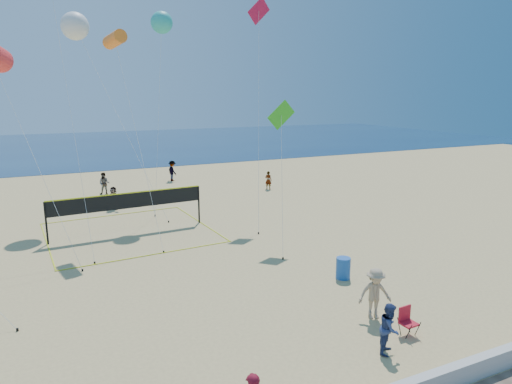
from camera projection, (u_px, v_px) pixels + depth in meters
name	position (u px, v px, depth m)	size (l,w,h in m)	color
ground	(252.00, 369.00, 13.00)	(120.00, 120.00, 0.00)	tan
ocean	(78.00, 146.00, 67.79)	(140.00, 50.00, 0.03)	#10264C
bystander_a	(390.00, 328.00, 13.68)	(0.77, 0.60, 1.58)	navy
bystander_b	(375.00, 293.00, 15.77)	(1.18, 0.68, 1.82)	tan
far_person_1	(114.00, 198.00, 30.69)	(1.45, 0.46, 1.56)	gray
far_person_2	(268.00, 180.00, 37.22)	(0.54, 0.36, 1.49)	gray
far_person_3	(104.00, 184.00, 35.24)	(0.83, 0.65, 1.72)	gray
far_person_4	(172.00, 171.00, 40.68)	(1.17, 0.67, 1.82)	gray
camp_chair	(407.00, 319.00, 14.76)	(0.54, 0.66, 1.05)	#B61426
trash_barrel	(343.00, 268.00, 19.28)	(0.61, 0.61, 0.91)	#194FA5
volleyball_net	(128.00, 205.00, 25.39)	(9.15, 9.01, 2.31)	black
kite_2	(115.00, 40.00, 24.11)	(1.55, 5.79, 10.95)	orange
kite_4	(281.00, 122.00, 23.68)	(2.47, 3.52, 7.38)	green
kite_5	(259.00, 23.00, 28.78)	(3.67, 5.99, 13.68)	#BF143A
kite_6	(75.00, 26.00, 28.02)	(5.11, 6.11, 12.57)	silver
kite_7	(162.00, 23.00, 29.00)	(2.37, 2.96, 12.79)	#2BAFA8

